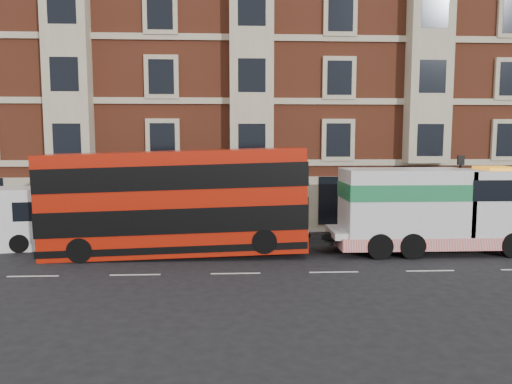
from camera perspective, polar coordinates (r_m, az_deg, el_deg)
ground at (r=20.36m, az=-2.36°, el=-9.30°), size 120.00×120.00×0.00m
sidewalk at (r=27.64m, az=-2.51°, el=-4.96°), size 90.00×3.00×0.15m
victorian_terrace at (r=34.92m, az=-1.83°, el=13.86°), size 45.00×12.00×20.40m
lamp_post_west at (r=26.61m, az=-15.55°, el=0.04°), size 0.35×0.15×4.35m
lamp_post_east at (r=28.66m, az=22.23°, el=0.24°), size 0.35×0.15×4.35m
double_decker_bus at (r=23.24m, az=-9.22°, el=-0.97°), size 11.94×2.74×4.84m
tow_truck at (r=25.03m, az=19.44°, el=-1.77°), size 9.56×2.83×3.99m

